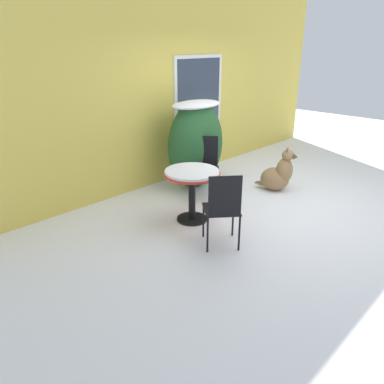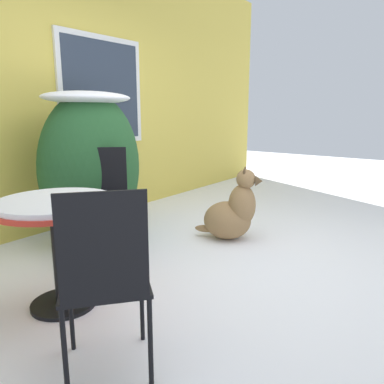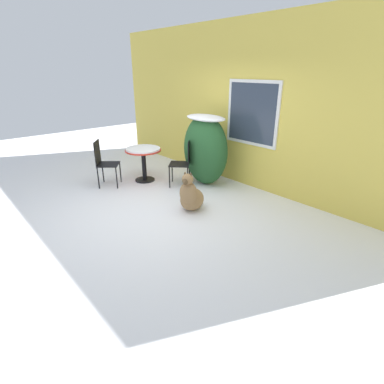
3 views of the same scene
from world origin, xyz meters
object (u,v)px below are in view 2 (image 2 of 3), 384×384
patio_table (57,221)px  dog (233,213)px  patio_chair_far_side (105,277)px  patio_chair_near_table (105,197)px

patio_table → dog: size_ratio=1.05×
patio_table → patio_chair_far_side: patio_chair_far_side is taller
patio_chair_far_side → dog: (2.10, 0.53, -0.26)m
patio_table → patio_chair_far_side: 0.82m
patio_table → patio_chair_far_side: size_ratio=0.80×
patio_chair_near_table → dog: 1.27m
patio_table → patio_chair_near_table: bearing=30.2°
patio_table → patio_chair_near_table: (0.79, 0.46, -0.06)m
patio_chair_far_side → patio_table: bearing=-70.1°
patio_table → patio_chair_near_table: patio_chair_near_table is taller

